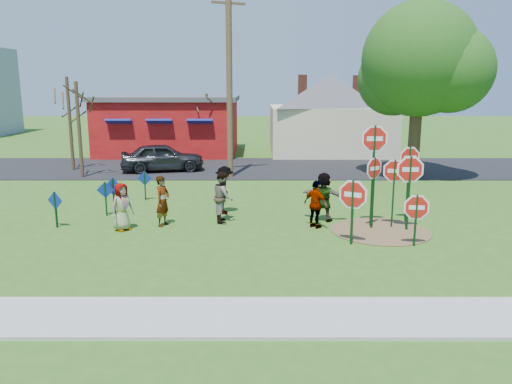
{
  "coord_description": "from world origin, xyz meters",
  "views": [
    {
      "loc": [
        0.47,
        -16.56,
        4.67
      ],
      "look_at": [
        0.46,
        0.24,
        1.04
      ],
      "focal_mm": 35.0,
      "sensor_mm": 36.0,
      "label": 1
    }
  ],
  "objects_px": {
    "stop_sign_a": "(353,199)",
    "stop_sign_d": "(409,165)",
    "suv": "(163,157)",
    "stop_sign_b": "(374,150)",
    "stop_sign_c": "(394,178)",
    "person_a": "(122,207)",
    "person_b": "(163,201)",
    "utility_pole": "(229,76)",
    "leafy_tree": "(422,65)"
  },
  "relations": [
    {
      "from": "stop_sign_c",
      "to": "person_a",
      "type": "distance_m",
      "value": 8.93
    },
    {
      "from": "utility_pole",
      "to": "leafy_tree",
      "type": "distance_m",
      "value": 9.4
    },
    {
      "from": "stop_sign_a",
      "to": "stop_sign_c",
      "type": "xyz_separation_m",
      "value": [
        1.68,
        1.78,
        0.3
      ]
    },
    {
      "from": "stop_sign_a",
      "to": "utility_pole",
      "type": "xyz_separation_m",
      "value": [
        -4.17,
        10.99,
        3.7
      ]
    },
    {
      "from": "stop_sign_a",
      "to": "stop_sign_c",
      "type": "height_order",
      "value": "stop_sign_c"
    },
    {
      "from": "person_b",
      "to": "stop_sign_b",
      "type": "bearing_deg",
      "value": -66.85
    },
    {
      "from": "stop_sign_a",
      "to": "stop_sign_b",
      "type": "distance_m",
      "value": 2.48
    },
    {
      "from": "stop_sign_a",
      "to": "stop_sign_b",
      "type": "bearing_deg",
      "value": 90.64
    },
    {
      "from": "stop_sign_a",
      "to": "stop_sign_d",
      "type": "relative_size",
      "value": 0.77
    },
    {
      "from": "person_a",
      "to": "suv",
      "type": "height_order",
      "value": "person_a"
    },
    {
      "from": "stop_sign_b",
      "to": "person_b",
      "type": "distance_m",
      "value": 7.19
    },
    {
      "from": "stop_sign_c",
      "to": "leafy_tree",
      "type": "bearing_deg",
      "value": 78.84
    },
    {
      "from": "stop_sign_b",
      "to": "suv",
      "type": "xyz_separation_m",
      "value": [
        -8.96,
        10.77,
        -1.79
      ]
    },
    {
      "from": "stop_sign_b",
      "to": "utility_pole",
      "type": "height_order",
      "value": "utility_pole"
    },
    {
      "from": "stop_sign_c",
      "to": "person_b",
      "type": "relative_size",
      "value": 1.43
    },
    {
      "from": "stop_sign_c",
      "to": "person_b",
      "type": "bearing_deg",
      "value": -171.18
    },
    {
      "from": "person_b",
      "to": "stop_sign_c",
      "type": "bearing_deg",
      "value": -67.88
    },
    {
      "from": "person_a",
      "to": "utility_pole",
      "type": "xyz_separation_m",
      "value": [
        3.03,
        9.52,
        4.3
      ]
    },
    {
      "from": "stop_sign_a",
      "to": "leafy_tree",
      "type": "xyz_separation_m",
      "value": [
        5.21,
        10.68,
        4.18
      ]
    },
    {
      "from": "stop_sign_c",
      "to": "person_a",
      "type": "height_order",
      "value": "stop_sign_c"
    },
    {
      "from": "utility_pole",
      "to": "leafy_tree",
      "type": "relative_size",
      "value": 1.12
    },
    {
      "from": "leafy_tree",
      "to": "person_b",
      "type": "bearing_deg",
      "value": -142.19
    },
    {
      "from": "stop_sign_c",
      "to": "suv",
      "type": "distance_m",
      "value": 14.58
    },
    {
      "from": "stop_sign_a",
      "to": "stop_sign_d",
      "type": "xyz_separation_m",
      "value": [
        2.38,
        2.56,
        0.61
      ]
    },
    {
      "from": "person_b",
      "to": "utility_pole",
      "type": "relative_size",
      "value": 0.18
    },
    {
      "from": "stop_sign_b",
      "to": "stop_sign_d",
      "type": "xyz_separation_m",
      "value": [
        1.37,
        0.64,
        -0.6
      ]
    },
    {
      "from": "stop_sign_b",
      "to": "suv",
      "type": "distance_m",
      "value": 14.12
    },
    {
      "from": "stop_sign_d",
      "to": "person_b",
      "type": "xyz_separation_m",
      "value": [
        -8.35,
        -0.56,
        -1.14
      ]
    },
    {
      "from": "stop_sign_d",
      "to": "stop_sign_a",
      "type": "bearing_deg",
      "value": -143.89
    },
    {
      "from": "stop_sign_d",
      "to": "leafy_tree",
      "type": "bearing_deg",
      "value": 59.77
    },
    {
      "from": "person_b",
      "to": "leafy_tree",
      "type": "distance_m",
      "value": 14.92
    },
    {
      "from": "person_a",
      "to": "leafy_tree",
      "type": "distance_m",
      "value": 16.18
    },
    {
      "from": "stop_sign_d",
      "to": "person_a",
      "type": "xyz_separation_m",
      "value": [
        -9.58,
        -1.09,
        -1.21
      ]
    },
    {
      "from": "suv",
      "to": "stop_sign_b",
      "type": "bearing_deg",
      "value": -152.78
    },
    {
      "from": "stop_sign_d",
      "to": "leafy_tree",
      "type": "distance_m",
      "value": 9.31
    },
    {
      "from": "stop_sign_a",
      "to": "suv",
      "type": "distance_m",
      "value": 14.99
    },
    {
      "from": "person_b",
      "to": "suv",
      "type": "distance_m",
      "value": 10.87
    },
    {
      "from": "stop_sign_c",
      "to": "stop_sign_d",
      "type": "distance_m",
      "value": 1.09
    },
    {
      "from": "stop_sign_a",
      "to": "utility_pole",
      "type": "height_order",
      "value": "utility_pole"
    },
    {
      "from": "stop_sign_c",
      "to": "utility_pole",
      "type": "distance_m",
      "value": 11.43
    },
    {
      "from": "stop_sign_b",
      "to": "person_a",
      "type": "distance_m",
      "value": 8.42
    },
    {
      "from": "stop_sign_b",
      "to": "stop_sign_d",
      "type": "distance_m",
      "value": 1.63
    },
    {
      "from": "stop_sign_a",
      "to": "person_a",
      "type": "bearing_deg",
      "value": -163.28
    },
    {
      "from": "stop_sign_a",
      "to": "stop_sign_d",
      "type": "distance_m",
      "value": 3.55
    },
    {
      "from": "stop_sign_d",
      "to": "utility_pole",
      "type": "height_order",
      "value": "utility_pole"
    },
    {
      "from": "stop_sign_a",
      "to": "person_b",
      "type": "relative_size",
      "value": 1.24
    },
    {
      "from": "stop_sign_c",
      "to": "utility_pole",
      "type": "xyz_separation_m",
      "value": [
        -5.84,
        9.21,
        3.4
      ]
    },
    {
      "from": "stop_sign_c",
      "to": "suv",
      "type": "bearing_deg",
      "value": 141.91
    },
    {
      "from": "person_b",
      "to": "utility_pole",
      "type": "height_order",
      "value": "utility_pole"
    },
    {
      "from": "stop_sign_b",
      "to": "person_a",
      "type": "height_order",
      "value": "stop_sign_b"
    }
  ]
}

